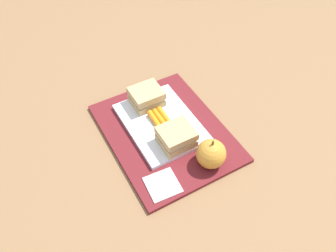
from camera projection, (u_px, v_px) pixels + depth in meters
ground_plane at (166, 134)px, 0.88m from camera, size 2.40×2.40×0.00m
lunchbag_mat at (166, 132)px, 0.87m from camera, size 0.36×0.28×0.01m
food_tray at (161, 123)px, 0.88m from camera, size 0.23×0.17×0.01m
sandwich_half_left at (147, 97)px, 0.90m from camera, size 0.07×0.08×0.04m
sandwich_half_right at (176, 137)px, 0.81m from camera, size 0.07×0.08×0.04m
carrot_sticks_bundle at (161, 120)px, 0.87m from camera, size 0.08×0.04×0.02m
apple at (211, 154)px, 0.78m from camera, size 0.07×0.07×0.08m
paper_napkin at (163, 185)px, 0.76m from camera, size 0.07×0.07×0.00m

